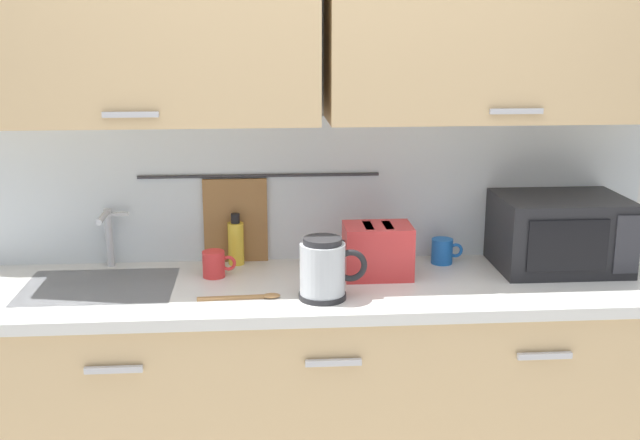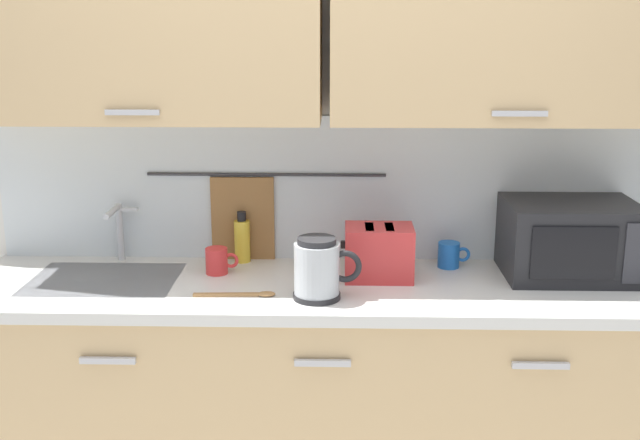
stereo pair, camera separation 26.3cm
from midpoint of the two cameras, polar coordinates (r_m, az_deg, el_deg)
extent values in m
cube|color=tan|center=(2.91, -2.26, -13.43)|extent=(2.50, 0.60, 0.86)
cube|color=#B7B7BC|center=(2.57, -17.85, -10.49)|extent=(0.18, 0.02, 0.02)
cube|color=#B7B7BC|center=(2.50, -2.07, -10.49)|extent=(0.18, 0.02, 0.02)
cube|color=#B7B7BC|center=(2.61, 13.41, -9.75)|extent=(0.18, 0.02, 0.02)
cube|color=silver|center=(2.73, -2.36, -5.06)|extent=(2.53, 0.63, 0.04)
cube|color=#9EA0A5|center=(2.85, -18.47, -5.54)|extent=(0.52, 0.38, 0.09)
cube|color=silver|center=(2.96, -2.65, 3.87)|extent=(3.70, 0.06, 2.50)
cube|color=silver|center=(2.93, -2.61, 2.30)|extent=(2.50, 0.01, 0.55)
cube|color=tan|center=(2.76, -16.32, 14.06)|extent=(1.23, 0.33, 0.70)
cube|color=#B7B7BC|center=(2.61, -16.62, 7.42)|extent=(0.18, 0.01, 0.02)
cube|color=tan|center=(2.80, 10.82, 14.37)|extent=(1.23, 0.33, 0.70)
cube|color=#B7B7BC|center=(2.65, 11.49, 7.83)|extent=(0.18, 0.01, 0.02)
cylinder|color=#333338|center=(2.91, -7.08, 3.23)|extent=(0.90, 0.01, 0.01)
cube|color=olive|center=(2.96, -8.77, -0.25)|extent=(0.24, 0.02, 0.34)
cylinder|color=#B2B5BA|center=(3.02, -17.68, -1.28)|extent=(0.03, 0.03, 0.22)
cylinder|color=#B2B5BA|center=(2.92, -18.18, 0.18)|extent=(0.02, 0.16, 0.02)
cube|color=#B2B5BA|center=(2.98, -17.06, 0.39)|extent=(0.07, 0.02, 0.01)
cube|color=black|center=(2.95, 14.76, -0.92)|extent=(0.46, 0.34, 0.27)
cube|color=black|center=(2.78, 15.22, -1.89)|extent=(0.29, 0.01, 0.18)
cube|color=#2D2D33|center=(2.86, 19.28, -1.76)|extent=(0.09, 0.01, 0.21)
cylinder|color=black|center=(2.58, -2.76, -5.63)|extent=(0.16, 0.16, 0.02)
cylinder|color=#B2B7BC|center=(2.55, -2.78, -3.64)|extent=(0.15, 0.15, 0.17)
cylinder|color=#262628|center=(2.52, -2.81, -1.58)|extent=(0.13, 0.13, 0.02)
torus|color=black|center=(2.55, -0.69, -3.41)|extent=(0.11, 0.02, 0.11)
cylinder|color=yellow|center=(2.94, -8.76, -1.76)|extent=(0.06, 0.06, 0.16)
cylinder|color=black|center=(2.91, -8.83, 0.09)|extent=(0.03, 0.03, 0.04)
cylinder|color=red|center=(2.82, -10.49, -3.24)|extent=(0.08, 0.08, 0.09)
torus|color=red|center=(2.81, -9.44, -3.19)|extent=(0.06, 0.01, 0.06)
cube|color=red|center=(2.76, 1.54, -2.32)|extent=(0.24, 0.17, 0.19)
cube|color=black|center=(2.74, 0.82, -0.55)|extent=(0.03, 0.12, 0.01)
cube|color=black|center=(2.74, 2.28, -0.52)|extent=(0.03, 0.12, 0.01)
cube|color=black|center=(2.75, -1.11, -1.81)|extent=(0.02, 0.02, 0.02)
cylinder|color=blue|center=(2.94, 6.44, -2.33)|extent=(0.08, 0.08, 0.09)
torus|color=blue|center=(2.95, 7.44, -2.26)|extent=(0.06, 0.01, 0.06)
cube|color=#9E7042|center=(2.60, -9.51, -5.72)|extent=(0.22, 0.03, 0.01)
ellipsoid|color=#9E7042|center=(2.60, -6.52, -5.60)|extent=(0.06, 0.04, 0.01)
camera|label=1|loc=(0.13, -92.80, -0.73)|focal=43.54mm
camera|label=2|loc=(0.13, 87.20, 0.73)|focal=43.54mm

